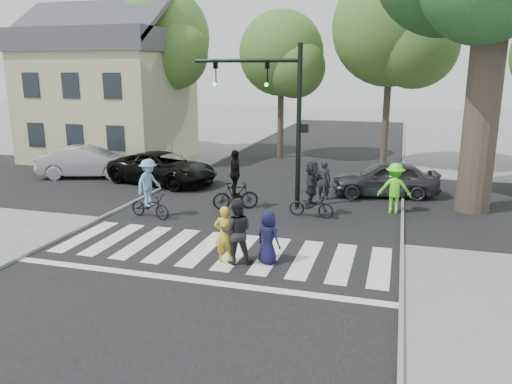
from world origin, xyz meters
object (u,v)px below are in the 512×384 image
car_grey (385,179)px  traffic_signal (276,103)px  cyclist_left (149,193)px  pedestrian_adult (236,232)px  cyclist_right (312,192)px  car_suv (163,168)px  pedestrian_woman (225,235)px  cyclist_mid (235,185)px  pedestrian_child (268,238)px  car_silver (88,162)px

car_grey → traffic_signal: bearing=-66.2°
cyclist_left → pedestrian_adult: bearing=-36.8°
cyclist_right → car_grey: bearing=58.4°
car_suv → pedestrian_woman: bearing=-131.4°
traffic_signal → pedestrian_woman: (0.10, -6.03, -3.11)m
pedestrian_woman → cyclist_mid: size_ratio=0.71×
pedestrian_child → car_grey: size_ratio=0.34×
pedestrian_woman → traffic_signal: bearing=-98.8°
traffic_signal → cyclist_mid: bearing=-145.8°
car_silver → car_grey: bearing=-106.8°
pedestrian_adult → cyclist_mid: cyclist_mid is taller
pedestrian_child → pedestrian_adult: size_ratio=0.81×
car_grey → car_silver: bearing=-100.1°
cyclist_mid → car_grey: (5.27, 3.63, -0.19)m
pedestrian_woman → cyclist_mid: cyclist_mid is taller
car_silver → traffic_signal: bearing=-121.9°
car_suv → pedestrian_child: bearing=-125.7°
pedestrian_adult → cyclist_right: (1.16, 4.87, 0.01)m
pedestrian_child → cyclist_right: cyclist_right is taller
cyclist_left → car_silver: cyclist_left is taller
cyclist_left → car_silver: size_ratio=0.46×
pedestrian_woman → car_grey: bearing=-123.4°
traffic_signal → pedestrian_woman: traffic_signal is taller
traffic_signal → car_suv: bearing=158.6°
pedestrian_child → cyclist_left: 5.88m
traffic_signal → car_silver: bearing=165.7°
pedestrian_adult → car_grey: pedestrian_adult is taller
pedestrian_child → pedestrian_woman: bearing=36.4°
pedestrian_adult → car_suv: bearing=-69.1°
pedestrian_child → cyclist_right: 4.67m
pedestrian_woman → pedestrian_child: 1.16m
car_silver → pedestrian_woman: bearing=-148.0°
car_suv → car_silver: bearing=99.6°
car_suv → car_silver: size_ratio=1.12×
car_grey → pedestrian_woman: bearing=-34.6°
cyclist_left → traffic_signal: bearing=36.1°
car_grey → pedestrian_child: bearing=-28.6°
car_silver → car_grey: 13.91m
pedestrian_woman → car_silver: bearing=-50.1°
car_suv → car_grey: 9.83m
pedestrian_woman → car_grey: (3.85, 8.76, -0.06)m
cyclist_mid → cyclist_right: size_ratio=1.11×
cyclist_mid → car_silver: (-8.65, 3.44, -0.16)m
traffic_signal → car_grey: (3.95, 2.73, -3.17)m
traffic_signal → pedestrian_child: 6.70m
pedestrian_woman → cyclist_left: (-3.94, 3.22, 0.12)m
car_grey → pedestrian_adult: bearing=-32.9°
cyclist_right → pedestrian_child: bearing=-94.3°
pedestrian_adult → cyclist_left: bearing=-53.1°
car_silver → pedestrian_child: bearing=-144.1°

